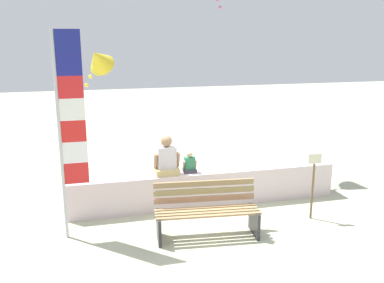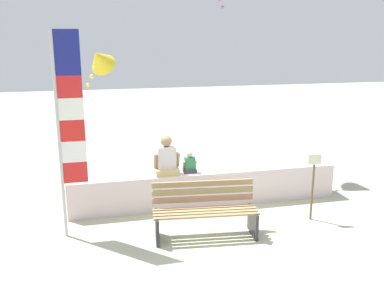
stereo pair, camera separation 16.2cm
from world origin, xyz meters
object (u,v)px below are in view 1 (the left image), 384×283
at_px(person_child, 190,164).
at_px(kite_yellow, 98,59).
at_px(person_adult, 167,159).
at_px(park_bench, 206,211).
at_px(flag_banner, 68,120).
at_px(sign_post, 313,180).

relative_size(person_child, kite_yellow, 0.46).
height_order(person_adult, person_child, person_adult).
height_order(park_bench, person_adult, person_adult).
height_order(park_bench, flag_banner, flag_banner).
bearing_deg(flag_banner, sign_post, -4.57).
xyz_separation_m(person_adult, flag_banner, (-1.71, -0.80, 0.99)).
bearing_deg(sign_post, kite_yellow, 144.95).
distance_m(park_bench, person_child, 1.36).
xyz_separation_m(person_adult, sign_post, (2.45, -1.13, -0.25)).
xyz_separation_m(kite_yellow, sign_post, (3.57, -2.51, -2.06)).
height_order(person_child, flag_banner, flag_banner).
distance_m(person_child, kite_yellow, 2.85).
bearing_deg(kite_yellow, person_adult, -50.80).
bearing_deg(sign_post, person_child, 150.55).
distance_m(park_bench, flag_banner, 2.67).
bearing_deg(sign_post, flag_banner, 175.43).
xyz_separation_m(park_bench, person_child, (0.03, 1.29, 0.43)).
bearing_deg(flag_banner, kite_yellow, 74.92).
xyz_separation_m(person_child, sign_post, (2.00, -1.13, -0.12)).
height_order(flag_banner, kite_yellow, flag_banner).
distance_m(park_bench, person_adult, 1.46).
distance_m(park_bench, kite_yellow, 3.88).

